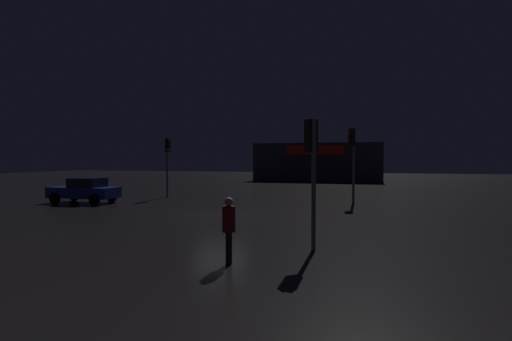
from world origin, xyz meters
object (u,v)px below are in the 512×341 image
pedestrian (229,225)px  traffic_signal_main (167,155)px  traffic_signal_opposite (312,155)px  car_near (85,190)px  traffic_signal_cross_left (352,152)px  store_building (319,162)px

pedestrian → traffic_signal_main: bearing=123.7°
traffic_signal_opposite → car_near: (-15.07, 8.49, -2.04)m
traffic_signal_opposite → traffic_signal_cross_left: size_ratio=0.85×
traffic_signal_opposite → store_building: bearing=96.4°
car_near → pedestrian: bearing=-38.7°
traffic_signal_main → pedestrian: bearing=-56.3°
store_building → car_near: store_building is taller
traffic_signal_main → pedestrian: traffic_signal_main is taller
traffic_signal_opposite → pedestrian: (-1.81, -2.14, -1.81)m
traffic_signal_cross_left → car_near: 16.45m
traffic_signal_opposite → traffic_signal_cross_left: 12.40m
traffic_signal_opposite → pedestrian: traffic_signal_opposite is taller
store_building → traffic_signal_cross_left: size_ratio=3.45×
traffic_signal_cross_left → traffic_signal_opposite: bearing=-93.4°
store_building → traffic_signal_main: bearing=-106.0°
store_building → traffic_signal_opposite: (4.37, -38.88, 0.48)m
store_building → traffic_signal_cross_left: (5.10, -26.50, 0.81)m
traffic_signal_cross_left → car_near: bearing=-166.2°
traffic_signal_cross_left → store_building: bearing=100.9°
traffic_signal_opposite → traffic_signal_cross_left: bearing=86.6°
car_near → store_building: bearing=70.6°
store_building → pedestrian: (2.56, -41.02, -1.33)m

